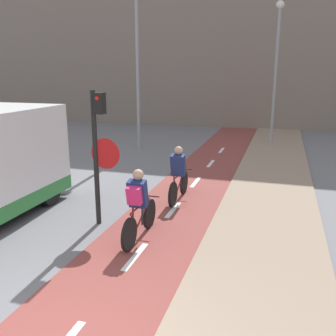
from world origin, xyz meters
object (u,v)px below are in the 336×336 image
Objects in this scene: street_lamp_sidewalk at (276,58)px; cyclist_near at (138,207)px; traffic_light_pole at (99,143)px; street_lamp_far at (137,53)px; cyclist_far at (178,176)px.

street_lamp_sidewalk reaches higher than cyclist_near.
street_lamp_far reaches higher than traffic_light_pole.
traffic_light_pole is 0.47× the size of street_lamp_sidewalk.
cyclist_far is (1.22, 2.05, -1.18)m from traffic_light_pole.
street_lamp_far reaches higher than cyclist_far.
traffic_light_pole is at bearing 154.91° from cyclist_near.
cyclist_near is 1.03× the size of cyclist_far.
cyclist_near is (3.44, -8.84, -3.37)m from street_lamp_far.
street_lamp_sidewalk reaches higher than cyclist_far.
cyclist_far is at bearing -60.37° from street_lamp_far.
street_lamp_sidewalk reaches higher than traffic_light_pole.
traffic_light_pole is 8.93m from street_lamp_far.
street_lamp_far reaches higher than cyclist_near.
street_lamp_far is (-2.35, 8.33, 2.23)m from traffic_light_pole.
traffic_light_pole is 1.66m from cyclist_near.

